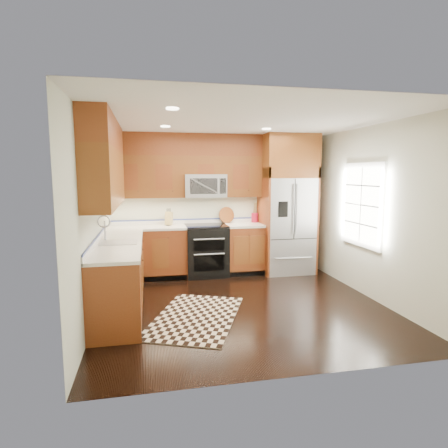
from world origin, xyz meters
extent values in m
plane|color=black|center=(0.00, 0.00, 0.00)|extent=(4.00, 4.00, 0.00)
cube|color=silver|center=(0.00, 2.00, 1.30)|extent=(4.00, 0.02, 2.60)
cube|color=silver|center=(-2.00, 0.00, 1.30)|extent=(0.02, 4.00, 2.60)
cube|color=silver|center=(2.00, 0.00, 1.30)|extent=(0.02, 4.00, 2.60)
cube|color=white|center=(1.98, 0.20, 1.40)|extent=(0.04, 1.10, 1.30)
cube|color=white|center=(1.97, 0.20, 1.40)|extent=(0.02, 0.95, 1.15)
cube|color=brown|center=(-1.31, 1.70, 0.45)|extent=(1.37, 0.60, 0.90)
cube|color=brown|center=(0.49, 1.70, 0.45)|extent=(0.72, 0.60, 0.90)
cube|color=brown|center=(-1.70, 0.20, 0.45)|extent=(0.60, 2.40, 0.90)
cube|color=white|center=(-0.57, 1.70, 0.92)|extent=(2.85, 0.62, 0.04)
cube|color=white|center=(-1.70, 0.20, 0.92)|extent=(0.62, 2.40, 0.04)
cube|color=brown|center=(-0.57, 1.83, 1.83)|extent=(2.85, 0.33, 0.75)
cube|color=brown|center=(-1.83, 0.20, 1.83)|extent=(0.33, 2.40, 0.75)
cube|color=brown|center=(-0.57, 1.83, 2.40)|extent=(2.85, 0.33, 0.40)
cube|color=brown|center=(-1.83, 0.20, 2.40)|extent=(0.33, 2.40, 0.40)
cube|color=black|center=(-0.25, 1.67, 0.46)|extent=(0.76, 0.64, 0.92)
cube|color=black|center=(-0.25, 1.67, 0.94)|extent=(0.76, 0.60, 0.02)
cube|color=black|center=(-0.25, 1.35, 0.62)|extent=(0.55, 0.01, 0.18)
cube|color=black|center=(-0.25, 1.35, 0.30)|extent=(0.55, 0.01, 0.28)
cylinder|color=#B2B2B7|center=(-0.25, 1.33, 0.74)|extent=(0.55, 0.02, 0.02)
cylinder|color=#B2B2B7|center=(-0.25, 1.33, 0.47)|extent=(0.55, 0.02, 0.02)
cube|color=#B2B2B7|center=(-0.25, 1.80, 1.66)|extent=(0.76, 0.40, 0.42)
cube|color=black|center=(-0.30, 1.60, 1.66)|extent=(0.50, 0.01, 0.28)
cube|color=#B2B2B7|center=(1.30, 1.63, 0.90)|extent=(0.90, 0.74, 1.80)
cube|color=black|center=(1.30, 1.26, 1.25)|extent=(0.01, 0.01, 1.08)
cube|color=black|center=(1.08, 1.25, 1.25)|extent=(0.18, 0.01, 0.28)
cube|color=brown|center=(0.83, 1.63, 1.00)|extent=(0.04, 0.74, 2.00)
cube|color=brown|center=(1.77, 1.63, 1.00)|extent=(0.04, 0.74, 2.00)
cube|color=brown|center=(1.30, 1.63, 2.20)|extent=(0.98, 0.74, 0.80)
cube|color=#B2B2B7|center=(-1.70, 0.20, 0.95)|extent=(0.50, 0.42, 0.02)
cylinder|color=#B2B2B7|center=(-1.90, 0.42, 1.08)|extent=(0.02, 0.02, 0.28)
torus|color=#B2B2B7|center=(-1.90, 0.34, 1.22)|extent=(0.18, 0.02, 0.18)
cube|color=black|center=(-0.71, -0.36, 0.01)|extent=(1.57, 1.94, 0.01)
cube|color=#A48D4F|center=(-0.92, 1.84, 1.06)|extent=(0.15, 0.18, 0.24)
cylinder|color=maroon|center=(0.75, 1.92, 1.03)|extent=(0.17, 0.17, 0.18)
cylinder|color=brown|center=(0.19, 1.94, 0.95)|extent=(0.37, 0.37, 0.02)
camera|label=1|loc=(-1.29, -5.07, 1.88)|focal=30.00mm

